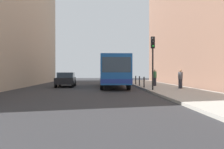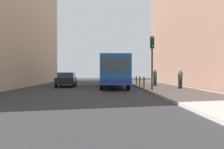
{
  "view_description": "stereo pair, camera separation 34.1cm",
  "coord_description": "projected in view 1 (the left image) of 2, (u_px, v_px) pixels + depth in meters",
  "views": [
    {
      "loc": [
        -0.55,
        -20.16,
        1.52
      ],
      "look_at": [
        0.61,
        1.62,
        1.3
      ],
      "focal_mm": 37.7,
      "sensor_mm": 36.0,
      "label": 1
    },
    {
      "loc": [
        -0.21,
        -20.17,
        1.52
      ],
      "look_at": [
        0.61,
        1.62,
        1.3
      ],
      "focal_mm": 37.7,
      "sensor_mm": 36.0,
      "label": 2
    }
  ],
  "objects": [
    {
      "name": "bus",
      "position": [
        113.0,
        70.0,
        23.92
      ],
      "size": [
        2.57,
        11.03,
        3.0
      ],
      "rotation": [
        0.0,
        0.0,
        3.14
      ],
      "color": "#19519E",
      "rests_on": "ground"
    },
    {
      "name": "sidewalk",
      "position": [
        168.0,
        89.0,
        20.46
      ],
      "size": [
        4.4,
        40.0,
        0.15
      ],
      "primitive_type": "cube",
      "color": "#ADA89E",
      "rests_on": "ground"
    },
    {
      "name": "traffic_light",
      "position": [
        153.0,
        53.0,
        18.08
      ],
      "size": [
        0.28,
        0.33,
        4.1
      ],
      "color": "black",
      "rests_on": "sidewalk"
    },
    {
      "name": "bollard_far",
      "position": [
        136.0,
        80.0,
        25.98
      ],
      "size": [
        0.11,
        0.11,
        0.95
      ],
      "primitive_type": "cylinder",
      "color": "black",
      "rests_on": "sidewalk"
    },
    {
      "name": "building_right",
      "position": [
        214.0,
        6.0,
        24.69
      ],
      "size": [
        7.0,
        32.0,
        17.05
      ],
      "primitive_type": "cube",
      "color": "#936B56",
      "rests_on": "ground"
    },
    {
      "name": "pedestrian_mid_sidewalk",
      "position": [
        155.0,
        78.0,
        23.43
      ],
      "size": [
        0.38,
        0.38,
        1.65
      ],
      "rotation": [
        0.0,
        0.0,
        2.21
      ],
      "color": "#26262D",
      "rests_on": "sidewalk"
    },
    {
      "name": "pedestrian_near_signal",
      "position": [
        180.0,
        79.0,
        19.64
      ],
      "size": [
        0.38,
        0.38,
        1.59
      ],
      "rotation": [
        0.0,
        0.0,
        3.47
      ],
      "color": "#26262D",
      "rests_on": "sidewalk"
    },
    {
      "name": "ground_plane",
      "position": [
        106.0,
        90.0,
        20.17
      ],
      "size": [
        80.0,
        80.0,
        0.0
      ],
      "primitive_type": "plane",
      "color": "#2D2D30"
    },
    {
      "name": "bollard_mid",
      "position": [
        139.0,
        81.0,
        23.55
      ],
      "size": [
        0.11,
        0.11,
        0.95
      ],
      "primitive_type": "cylinder",
      "color": "black",
      "rests_on": "sidewalk"
    },
    {
      "name": "bollard_near",
      "position": [
        144.0,
        82.0,
        21.11
      ],
      "size": [
        0.11,
        0.11,
        0.95
      ],
      "primitive_type": "cylinder",
      "color": "black",
      "rests_on": "sidewalk"
    },
    {
      "name": "car_beside_bus",
      "position": [
        66.0,
        79.0,
        24.45
      ],
      "size": [
        1.99,
        4.46,
        1.48
      ],
      "rotation": [
        0.0,
        0.0,
        3.18
      ],
      "color": "black",
      "rests_on": "ground"
    }
  ]
}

